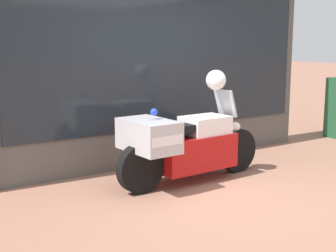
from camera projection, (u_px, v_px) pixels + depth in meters
ground_plane at (227, 199)px, 5.51m from camera, size 60.00×60.00×0.00m
shop_building at (115, 47)px, 6.62m from camera, size 6.07×0.55×3.47m
window_display at (159, 128)px, 7.28m from camera, size 4.76×0.30×2.11m
paramedic_motorcycle at (183, 144)px, 6.01m from camera, size 2.24×0.82×1.19m
white_helmet at (216, 80)px, 6.19m from camera, size 0.27×0.27×0.27m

